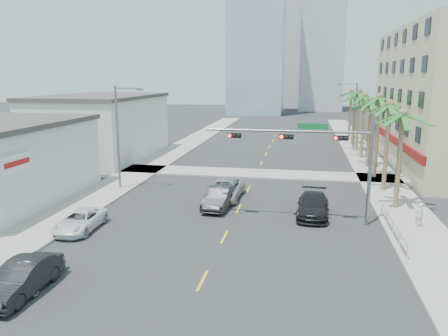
{
  "coord_description": "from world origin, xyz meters",
  "views": [
    {
      "loc": [
        4.57,
        -21.22,
        9.79
      ],
      "look_at": [
        -0.77,
        8.14,
        3.5
      ],
      "focal_mm": 35.0,
      "sensor_mm": 36.0,
      "label": 1
    }
  ],
  "objects_px": {
    "car_parked_near": "(35,272)",
    "car_lane_right": "(313,205)",
    "car_lane_left": "(219,198)",
    "traffic_signal_mast": "(321,149)",
    "car_parked_far": "(80,221)",
    "pedestrian": "(419,215)",
    "car_lane_center": "(225,189)",
    "car_parked_mid": "(22,278)"
  },
  "relations": [
    {
      "from": "traffic_signal_mast",
      "to": "car_lane_left",
      "type": "height_order",
      "value": "traffic_signal_mast"
    },
    {
      "from": "car_parked_near",
      "to": "car_parked_far",
      "type": "relative_size",
      "value": 0.81
    },
    {
      "from": "traffic_signal_mast",
      "to": "car_parked_far",
      "type": "xyz_separation_m",
      "value": [
        -15.18,
        -4.4,
        -4.42
      ]
    },
    {
      "from": "car_parked_near",
      "to": "car_lane_left",
      "type": "relative_size",
      "value": 0.78
    },
    {
      "from": "car_parked_near",
      "to": "car_lane_center",
      "type": "relative_size",
      "value": 0.67
    },
    {
      "from": "car_parked_mid",
      "to": "car_parked_far",
      "type": "bearing_deg",
      "value": 100.2
    },
    {
      "from": "car_parked_far",
      "to": "pedestrian",
      "type": "height_order",
      "value": "pedestrian"
    },
    {
      "from": "car_lane_center",
      "to": "pedestrian",
      "type": "distance_m",
      "value": 14.54
    },
    {
      "from": "car_parked_mid",
      "to": "car_parked_far",
      "type": "xyz_separation_m",
      "value": [
        -1.6,
        8.31,
        -0.12
      ]
    },
    {
      "from": "car_lane_right",
      "to": "pedestrian",
      "type": "height_order",
      "value": "pedestrian"
    },
    {
      "from": "car_parked_near",
      "to": "car_parked_mid",
      "type": "distance_m",
      "value": 1.0
    },
    {
      "from": "traffic_signal_mast",
      "to": "car_lane_center",
      "type": "relative_size",
      "value": 2.02
    },
    {
      "from": "car_parked_far",
      "to": "car_lane_center",
      "type": "relative_size",
      "value": 0.83
    },
    {
      "from": "traffic_signal_mast",
      "to": "car_parked_near",
      "type": "bearing_deg",
      "value": -139.23
    },
    {
      "from": "traffic_signal_mast",
      "to": "car_lane_left",
      "type": "xyz_separation_m",
      "value": [
        -7.28,
        2.06,
        -4.28
      ]
    },
    {
      "from": "car_parked_near",
      "to": "car_lane_right",
      "type": "bearing_deg",
      "value": 41.73
    },
    {
      "from": "pedestrian",
      "to": "car_parked_mid",
      "type": "bearing_deg",
      "value": 24.15
    },
    {
      "from": "car_parked_far",
      "to": "car_lane_right",
      "type": "bearing_deg",
      "value": 19.57
    },
    {
      "from": "car_parked_near",
      "to": "car_lane_center",
      "type": "bearing_deg",
      "value": 66.07
    },
    {
      "from": "traffic_signal_mast",
      "to": "car_lane_center",
      "type": "height_order",
      "value": "traffic_signal_mast"
    },
    {
      "from": "traffic_signal_mast",
      "to": "car_parked_near",
      "type": "distance_m",
      "value": 18.48
    },
    {
      "from": "car_lane_center",
      "to": "car_lane_left",
      "type": "bearing_deg",
      "value": -88.09
    },
    {
      "from": "car_lane_right",
      "to": "car_parked_mid",
      "type": "bearing_deg",
      "value": -131.01
    },
    {
      "from": "car_lane_right",
      "to": "pedestrian",
      "type": "bearing_deg",
      "value": -9.94
    },
    {
      "from": "pedestrian",
      "to": "car_lane_center",
      "type": "bearing_deg",
      "value": -27.1
    },
    {
      "from": "car_parked_mid",
      "to": "car_parked_far",
      "type": "height_order",
      "value": "car_parked_mid"
    },
    {
      "from": "car_lane_left",
      "to": "car_lane_center",
      "type": "height_order",
      "value": "car_lane_left"
    },
    {
      "from": "car_parked_mid",
      "to": "car_lane_left",
      "type": "distance_m",
      "value": 16.06
    },
    {
      "from": "traffic_signal_mast",
      "to": "car_parked_near",
      "type": "height_order",
      "value": "traffic_signal_mast"
    },
    {
      "from": "car_lane_left",
      "to": "car_lane_right",
      "type": "bearing_deg",
      "value": -2.31
    },
    {
      "from": "car_parked_near",
      "to": "car_lane_center",
      "type": "xyz_separation_m",
      "value": [
        6.3,
        16.36,
        0.13
      ]
    },
    {
      "from": "car_parked_near",
      "to": "traffic_signal_mast",
      "type": "bearing_deg",
      "value": 37.9
    },
    {
      "from": "car_parked_near",
      "to": "car_lane_center",
      "type": "distance_m",
      "value": 17.54
    },
    {
      "from": "traffic_signal_mast",
      "to": "pedestrian",
      "type": "distance_m",
      "value": 7.67
    },
    {
      "from": "car_parked_mid",
      "to": "car_lane_right",
      "type": "distance_m",
      "value": 19.34
    },
    {
      "from": "car_lane_center",
      "to": "car_lane_right",
      "type": "bearing_deg",
      "value": -23.35
    },
    {
      "from": "car_parked_mid",
      "to": "car_lane_left",
      "type": "bearing_deg",
      "value": 66.2
    },
    {
      "from": "car_parked_near",
      "to": "car_lane_right",
      "type": "distance_m",
      "value": 18.63
    },
    {
      "from": "car_parked_near",
      "to": "pedestrian",
      "type": "bearing_deg",
      "value": 27.2
    },
    {
      "from": "car_lane_center",
      "to": "car_lane_right",
      "type": "distance_m",
      "value": 7.7
    },
    {
      "from": "car_lane_center",
      "to": "traffic_signal_mast",
      "type": "bearing_deg",
      "value": -30.63
    },
    {
      "from": "car_lane_right",
      "to": "traffic_signal_mast",
      "type": "bearing_deg",
      "value": -74.37
    }
  ]
}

